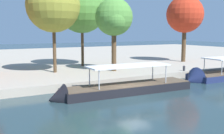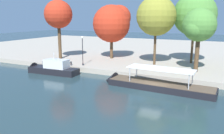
{
  "view_description": "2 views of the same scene",
  "coord_description": "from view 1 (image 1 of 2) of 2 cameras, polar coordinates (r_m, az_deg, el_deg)",
  "views": [
    {
      "loc": [
        -12.91,
        -19.0,
        5.81
      ],
      "look_at": [
        -0.66,
        2.84,
        2.45
      ],
      "focal_mm": 42.67,
      "sensor_mm": 36.0,
      "label": 1
    },
    {
      "loc": [
        7.03,
        -24.31,
        8.5
      ],
      "look_at": [
        -5.63,
        1.32,
        2.32
      ],
      "focal_mm": 36.15,
      "sensor_mm": 36.0,
      "label": 2
    }
  ],
  "objects": [
    {
      "name": "tour_boat_1",
      "position": [
        24.96,
        1.46,
        -5.1
      ],
      "size": [
        14.15,
        3.37,
        3.74
      ],
      "rotation": [
        0.0,
        0.0,
        3.09
      ],
      "color": "black",
      "rests_on": "ground_plane"
    },
    {
      "name": "tree_5",
      "position": [
        38.97,
        -6.72,
        12.61
      ],
      "size": [
        7.16,
        7.16,
        11.89
      ],
      "color": "#4C3823",
      "rests_on": "dock_promenade"
    },
    {
      "name": "dock_promenade",
      "position": [
        53.56,
        -15.2,
        1.59
      ],
      "size": [
        120.0,
        55.0,
        0.8
      ],
      "primitive_type": "cube",
      "color": "#A39989",
      "rests_on": "ground_plane"
    },
    {
      "name": "tree_4",
      "position": [
        45.62,
        15.33,
        10.85
      ],
      "size": [
        6.03,
        6.03,
        10.79
      ],
      "color": "#4C3823",
      "rests_on": "dock_promenade"
    },
    {
      "name": "ground_plane",
      "position": [
        23.69,
        4.79,
        -6.57
      ],
      "size": [
        220.0,
        220.0,
        0.0
      ],
      "primitive_type": "plane",
      "color": "#23383D"
    },
    {
      "name": "tour_boat_2",
      "position": [
        35.8,
        22.83,
        -1.86
      ],
      "size": [
        13.28,
        3.97,
        3.98
      ],
      "rotation": [
        0.0,
        0.0,
        3.09
      ],
      "color": "navy",
      "rests_on": "ground_plane"
    },
    {
      "name": "mooring_bollard_1",
      "position": [
        35.07,
        15.18,
        -0.22
      ],
      "size": [
        0.31,
        0.31,
        0.69
      ],
      "color": "#2D2D33",
      "rests_on": "dock_promenade"
    },
    {
      "name": "tree_3",
      "position": [
        33.28,
        -12.93,
        12.91
      ],
      "size": [
        6.46,
        6.46,
        11.31
      ],
      "color": "#4C3823",
      "rests_on": "dock_promenade"
    },
    {
      "name": "tree_0",
      "position": [
        33.38,
        0.32,
        10.5
      ],
      "size": [
        4.71,
        4.78,
        9.13
      ],
      "color": "#4C3823",
      "rests_on": "dock_promenade"
    }
  ]
}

